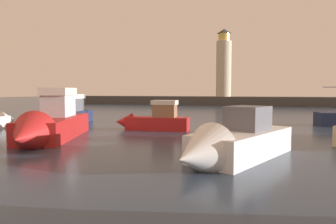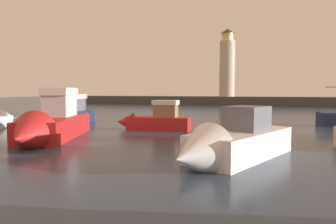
{
  "view_description": "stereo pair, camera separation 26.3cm",
  "coord_description": "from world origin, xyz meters",
  "px_view_note": "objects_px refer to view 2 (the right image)",
  "views": [
    {
      "loc": [
        5.95,
        -0.62,
        3.0
      ],
      "look_at": [
        1.02,
        16.3,
        1.76
      ],
      "focal_mm": 32.22,
      "sensor_mm": 36.0,
      "label": 1
    },
    {
      "loc": [
        6.2,
        -0.55,
        3.0
      ],
      "look_at": [
        1.02,
        16.3,
        1.76
      ],
      "focal_mm": 32.22,
      "sensor_mm": 36.0,
      "label": 2
    }
  ],
  "objects_px": {
    "motorboat_2": "(49,125)",
    "motorboat_4": "(153,120)",
    "motorboat_1": "(67,115)",
    "motorboat_3": "(228,144)",
    "lighthouse": "(227,65)"
  },
  "relations": [
    {
      "from": "motorboat_3",
      "to": "motorboat_4",
      "type": "height_order",
      "value": "motorboat_3"
    },
    {
      "from": "motorboat_2",
      "to": "motorboat_3",
      "type": "bearing_deg",
      "value": -12.59
    },
    {
      "from": "lighthouse",
      "to": "motorboat_3",
      "type": "bearing_deg",
      "value": -83.84
    },
    {
      "from": "motorboat_2",
      "to": "motorboat_4",
      "type": "relative_size",
      "value": 1.6
    },
    {
      "from": "motorboat_1",
      "to": "motorboat_3",
      "type": "height_order",
      "value": "motorboat_1"
    },
    {
      "from": "motorboat_1",
      "to": "motorboat_4",
      "type": "relative_size",
      "value": 1.22
    },
    {
      "from": "motorboat_3",
      "to": "motorboat_4",
      "type": "distance_m",
      "value": 11.11
    },
    {
      "from": "motorboat_2",
      "to": "motorboat_4",
      "type": "height_order",
      "value": "motorboat_2"
    },
    {
      "from": "motorboat_2",
      "to": "motorboat_3",
      "type": "distance_m",
      "value": 11.22
    },
    {
      "from": "motorboat_4",
      "to": "lighthouse",
      "type": "bearing_deg",
      "value": 88.47
    },
    {
      "from": "lighthouse",
      "to": "motorboat_3",
      "type": "relative_size",
      "value": 1.79
    },
    {
      "from": "motorboat_2",
      "to": "motorboat_3",
      "type": "height_order",
      "value": "motorboat_2"
    },
    {
      "from": "motorboat_3",
      "to": "motorboat_4",
      "type": "relative_size",
      "value": 1.33
    },
    {
      "from": "lighthouse",
      "to": "motorboat_1",
      "type": "xyz_separation_m",
      "value": [
        -9.69,
        -40.79,
        -7.57
      ]
    },
    {
      "from": "motorboat_1",
      "to": "motorboat_2",
      "type": "distance_m",
      "value": 8.81
    }
  ]
}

